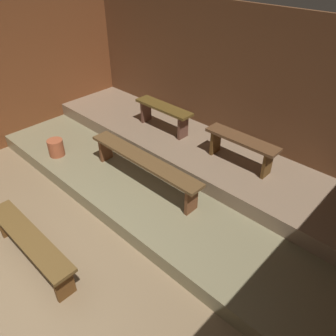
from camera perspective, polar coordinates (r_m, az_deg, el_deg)
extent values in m
cube|color=#7C6447|center=(5.20, -5.17, -6.84)|extent=(7.18, 4.99, 0.08)
cube|color=brown|center=(5.86, 10.11, 13.69)|extent=(7.18, 0.06, 2.66)
cube|color=brown|center=(7.00, -24.39, 14.74)|extent=(0.06, 4.99, 2.66)
cube|color=#786F50|center=(5.49, 0.49, -1.86)|extent=(6.38, 2.70, 0.24)
cube|color=#7E6750|center=(5.77, 4.99, 2.93)|extent=(6.38, 1.39, 0.24)
cube|color=brown|center=(4.42, -23.02, -11.05)|extent=(1.67, 0.29, 0.05)
cube|color=brown|center=(5.09, -26.06, -8.48)|extent=(0.05, 0.23, 0.42)
cube|color=brown|center=(4.12, -17.56, -18.69)|extent=(0.05, 0.23, 0.42)
cube|color=brown|center=(4.97, -4.32, 1.51)|extent=(2.17, 0.29, 0.05)
cube|color=brown|center=(5.74, -10.77, 3.24)|extent=(0.05, 0.23, 0.42)
cube|color=brown|center=(4.58, 4.06, -5.52)|extent=(0.05, 0.23, 0.42)
cube|color=brown|center=(6.00, -0.78, 10.50)|extent=(1.19, 0.29, 0.05)
cube|color=brown|center=(6.41, -3.84, 9.81)|extent=(0.05, 0.23, 0.42)
cube|color=brown|center=(5.82, 2.60, 7.07)|extent=(0.05, 0.23, 0.42)
cube|color=brown|center=(5.11, 12.70, 4.88)|extent=(1.19, 0.29, 0.05)
cube|color=#573818|center=(5.44, 8.24, 4.57)|extent=(0.05, 0.23, 0.42)
cube|color=#573818|center=(5.05, 16.83, 0.65)|extent=(0.05, 0.23, 0.42)
cylinder|color=#9E4C2D|center=(6.12, -18.83, 3.36)|extent=(0.27, 0.27, 0.30)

